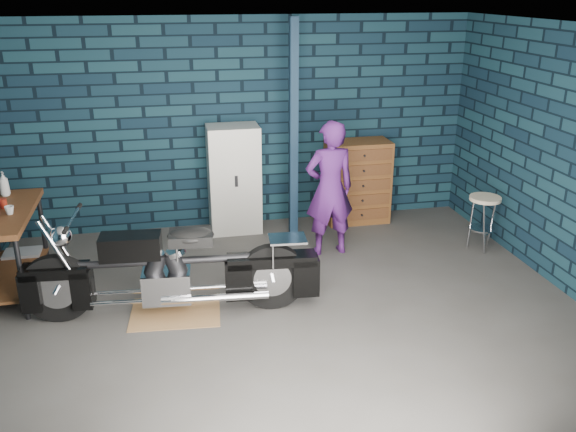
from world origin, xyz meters
name	(u,v)px	position (x,y,z in m)	size (l,w,h in m)	color
ground	(281,311)	(0.00, 0.00, 0.00)	(6.00, 6.00, 0.00)	#464441
room_walls	(269,110)	(0.00, 0.55, 1.90)	(6.02, 5.01, 2.71)	black
support_post	(294,132)	(0.55, 1.95, 1.35)	(0.10, 0.10, 2.70)	#13283D
workbench	(7,252)	(-2.68, 0.97, 0.46)	(0.60, 1.40, 0.91)	brown
drip_mat	(176,312)	(-1.03, 0.17, 0.00)	(0.87, 0.65, 0.01)	brown
motorcycle	(172,264)	(-1.03, 0.17, 0.53)	(2.42, 0.66, 1.06)	black
person	(330,189)	(0.84, 1.29, 0.81)	(0.59, 0.39, 1.61)	#4E1B68
storage_bin	(24,261)	(-2.66, 1.47, 0.12)	(0.40, 0.28, 0.25)	#989AA0
locker	(234,179)	(-0.17, 2.23, 0.70)	(0.65, 0.46, 1.39)	silver
tool_chest	(358,182)	(1.49, 2.23, 0.56)	(0.83, 0.46, 1.11)	brown
shop_stool	(482,223)	(2.68, 0.99, 0.34)	(0.37, 0.37, 0.68)	beige
cup_b	(9,210)	(-2.56, 0.85, 0.95)	(0.09, 0.09, 0.08)	beige
mug_red	(3,203)	(-2.66, 1.05, 0.96)	(0.07, 0.07, 0.10)	maroon
bottle	(4,184)	(-2.73, 1.47, 1.04)	(0.10, 0.10, 0.27)	#989AA0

